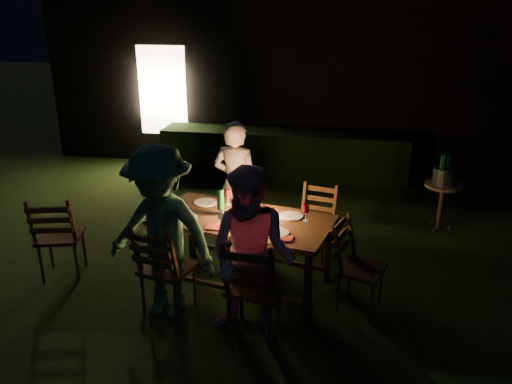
% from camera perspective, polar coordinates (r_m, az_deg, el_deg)
% --- Properties ---
extents(garden_envelope, '(40.00, 40.00, 3.20)m').
position_cam_1_polar(garden_envelope, '(10.76, 7.67, 13.76)').
color(garden_envelope, black).
rests_on(garden_envelope, ground).
extents(dining_table, '(1.96, 1.26, 0.76)m').
position_cam_1_polar(dining_table, '(5.17, -1.54, -3.74)').
color(dining_table, '#4A2B18').
rests_on(dining_table, ground).
extents(chair_near_left, '(0.55, 0.57, 1.01)m').
position_cam_1_polar(chair_near_left, '(4.94, -10.08, -10.25)').
color(chair_near_left, '#4A2B18').
rests_on(chair_near_left, ground).
extents(chair_near_right, '(0.50, 0.53, 1.02)m').
position_cam_1_polar(chair_near_right, '(4.57, -0.22, -12.59)').
color(chair_near_right, '#4A2B18').
rests_on(chair_near_right, ground).
extents(chair_far_left, '(0.51, 0.53, 0.91)m').
position_cam_1_polar(chair_far_left, '(6.15, -2.41, -3.83)').
color(chair_far_left, '#4A2B18').
rests_on(chair_far_left, ground).
extents(chair_far_right, '(0.50, 0.52, 0.92)m').
position_cam_1_polar(chair_far_right, '(5.83, 6.58, -5.33)').
color(chair_far_right, '#4A2B18').
rests_on(chair_far_right, ground).
extents(chair_end, '(0.55, 0.53, 0.93)m').
position_cam_1_polar(chair_end, '(5.04, 11.62, -10.03)').
color(chair_end, '#4A2B18').
rests_on(chair_end, ground).
extents(chair_spare, '(0.57, 0.59, 1.01)m').
position_cam_1_polar(chair_spare, '(5.87, -21.32, -6.22)').
color(chair_spare, '#4A2B18').
rests_on(chair_spare, ground).
extents(person_house_side, '(0.64, 0.48, 1.57)m').
position_cam_1_polar(person_house_side, '(6.00, -2.28, 0.80)').
color(person_house_side, silver).
rests_on(person_house_side, ground).
extents(person_opp_right, '(0.88, 0.75, 1.60)m').
position_cam_1_polar(person_opp_right, '(4.28, -0.51, -7.42)').
color(person_opp_right, pink).
rests_on(person_opp_right, ground).
extents(person_opp_left, '(1.20, 0.84, 1.69)m').
position_cam_1_polar(person_opp_left, '(4.65, -10.80, -4.77)').
color(person_opp_left, '#376F52').
rests_on(person_opp_left, ground).
extents(lantern, '(0.16, 0.16, 0.35)m').
position_cam_1_polar(lantern, '(5.10, -0.82, -1.24)').
color(lantern, white).
rests_on(lantern, dining_table).
extents(plate_far_left, '(0.25, 0.25, 0.01)m').
position_cam_1_polar(plate_far_left, '(5.55, -5.81, -1.19)').
color(plate_far_left, white).
rests_on(plate_far_left, dining_table).
extents(plate_near_left, '(0.25, 0.25, 0.01)m').
position_cam_1_polar(plate_near_left, '(5.20, -8.10, -2.84)').
color(plate_near_left, white).
rests_on(plate_near_left, dining_table).
extents(plate_far_right, '(0.25, 0.25, 0.01)m').
position_cam_1_polar(plate_far_right, '(5.18, 4.01, -2.77)').
color(plate_far_right, white).
rests_on(plate_far_right, dining_table).
extents(plate_near_right, '(0.25, 0.25, 0.01)m').
position_cam_1_polar(plate_near_right, '(4.80, 2.31, -4.69)').
color(plate_near_right, white).
rests_on(plate_near_right, dining_table).
extents(wineglass_a, '(0.06, 0.06, 0.18)m').
position_cam_1_polar(wineglass_a, '(5.46, -3.23, -0.57)').
color(wineglass_a, '#59070F').
rests_on(wineglass_a, dining_table).
extents(wineglass_b, '(0.06, 0.06, 0.18)m').
position_cam_1_polar(wineglass_b, '(5.33, -9.18, -1.37)').
color(wineglass_b, '#59070F').
rests_on(wineglass_b, dining_table).
extents(wineglass_c, '(0.06, 0.06, 0.18)m').
position_cam_1_polar(wineglass_c, '(4.76, 0.37, -3.80)').
color(wineglass_c, '#59070F').
rests_on(wineglass_c, dining_table).
extents(wineglass_d, '(0.06, 0.06, 0.18)m').
position_cam_1_polar(wineglass_d, '(5.06, 5.71, -2.38)').
color(wineglass_d, '#59070F').
rests_on(wineglass_d, dining_table).
extents(wineglass_e, '(0.06, 0.06, 0.18)m').
position_cam_1_polar(wineglass_e, '(4.90, -4.06, -3.14)').
color(wineglass_e, silver).
rests_on(wineglass_e, dining_table).
extents(bottle_table, '(0.07, 0.07, 0.28)m').
position_cam_1_polar(bottle_table, '(5.19, -4.08, -1.14)').
color(bottle_table, '#0F471E').
rests_on(bottle_table, dining_table).
extents(napkin_left, '(0.18, 0.14, 0.01)m').
position_cam_1_polar(napkin_left, '(4.94, -4.66, -4.01)').
color(napkin_left, red).
rests_on(napkin_left, dining_table).
extents(napkin_right, '(0.18, 0.14, 0.01)m').
position_cam_1_polar(napkin_right, '(4.70, 3.11, -5.28)').
color(napkin_right, red).
rests_on(napkin_right, dining_table).
extents(phone, '(0.14, 0.07, 0.01)m').
position_cam_1_polar(phone, '(5.17, -9.21, -3.08)').
color(phone, black).
rests_on(phone, dining_table).
extents(side_table, '(0.47, 0.47, 0.64)m').
position_cam_1_polar(side_table, '(6.94, 20.57, 0.26)').
color(side_table, olive).
rests_on(side_table, ground).
extents(ice_bucket, '(0.30, 0.30, 0.22)m').
position_cam_1_polar(ice_bucket, '(6.88, 20.76, 1.70)').
color(ice_bucket, '#A5A8AD').
rests_on(ice_bucket, side_table).
extents(bottle_bucket_a, '(0.07, 0.07, 0.32)m').
position_cam_1_polar(bottle_bucket_a, '(6.82, 20.45, 2.02)').
color(bottle_bucket_a, '#0F471E').
rests_on(bottle_bucket_a, side_table).
extents(bottle_bucket_b, '(0.07, 0.07, 0.32)m').
position_cam_1_polar(bottle_bucket_b, '(6.91, 21.17, 2.17)').
color(bottle_bucket_b, '#0F471E').
rests_on(bottle_bucket_b, side_table).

